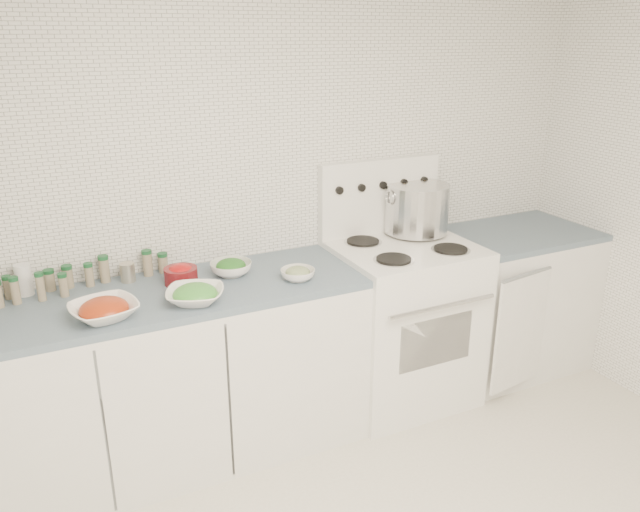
{
  "coord_description": "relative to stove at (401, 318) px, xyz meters",
  "views": [
    {
      "loc": [
        -1.35,
        -1.52,
        2.05
      ],
      "look_at": [
        -0.06,
        1.14,
        0.97
      ],
      "focal_mm": 35.0,
      "sensor_mm": 36.0,
      "label": 1
    }
  ],
  "objects": [
    {
      "name": "room_walls",
      "position": [
        -0.48,
        -1.19,
        1.06
      ],
      "size": [
        3.54,
        3.04,
        2.52
      ],
      "color": "white",
      "rests_on": "ground"
    },
    {
      "name": "counter_left",
      "position": [
        -1.3,
        0.0,
        -0.05
      ],
      "size": [
        1.85,
        0.62,
        0.9
      ],
      "color": "white",
      "rests_on": "ground"
    },
    {
      "name": "stove",
      "position": [
        0.0,
        0.0,
        0.0
      ],
      "size": [
        0.76,
        0.7,
        1.36
      ],
      "color": "white",
      "rests_on": "ground"
    },
    {
      "name": "counter_right",
      "position": [
        0.82,
        0.0,
        -0.05
      ],
      "size": [
        0.89,
        0.69,
        0.9
      ],
      "color": "white",
      "rests_on": "ground"
    },
    {
      "name": "stock_pot",
      "position": [
        0.18,
        0.16,
        0.6
      ],
      "size": [
        0.39,
        0.36,
        0.28
      ],
      "rotation": [
        0.0,
        0.0,
        -0.27
      ],
      "color": "silver",
      "rests_on": "stove"
    },
    {
      "name": "bowl_tomato",
      "position": [
        -1.61,
        -0.16,
        0.44
      ],
      "size": [
        0.33,
        0.33,
        0.09
      ],
      "color": "white",
      "rests_on": "counter_left"
    },
    {
      "name": "bowl_snowpea",
      "position": [
        -1.22,
        -0.16,
        0.44
      ],
      "size": [
        0.33,
        0.33,
        0.09
      ],
      "color": "white",
      "rests_on": "counter_left"
    },
    {
      "name": "bowl_broccoli",
      "position": [
        -0.97,
        0.09,
        0.44
      ],
      "size": [
        0.25,
        0.25,
        0.08
      ],
      "color": "white",
      "rests_on": "counter_left"
    },
    {
      "name": "bowl_zucchini",
      "position": [
        -0.7,
        -0.12,
        0.43
      ],
      "size": [
        0.22,
        0.22,
        0.07
      ],
      "color": "white",
      "rests_on": "counter_left"
    },
    {
      "name": "bowl_pepper",
      "position": [
        -1.22,
        0.08,
        0.45
      ],
      "size": [
        0.16,
        0.16,
        0.1
      ],
      "color": "#601014",
      "rests_on": "counter_left"
    },
    {
      "name": "salt_canister",
      "position": [
        -1.9,
        0.26,
        0.48
      ],
      "size": [
        0.08,
        0.08,
        0.15
      ],
      "primitive_type": "cylinder",
      "rotation": [
        0.0,
        0.0,
        -0.1
      ],
      "color": "white",
      "rests_on": "counter_left"
    },
    {
      "name": "tin_can",
      "position": [
        -1.45,
        0.22,
        0.45
      ],
      "size": [
        0.08,
        0.08,
        0.09
      ],
      "primitive_type": "cylinder",
      "rotation": [
        0.0,
        0.0,
        0.2
      ],
      "color": "#ABA391",
      "rests_on": "counter_left"
    },
    {
      "name": "spice_cluster",
      "position": [
        -1.71,
        0.23,
        0.46
      ],
      "size": [
        0.8,
        0.15,
        0.14
      ],
      "color": "gray",
      "rests_on": "counter_left"
    }
  ]
}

